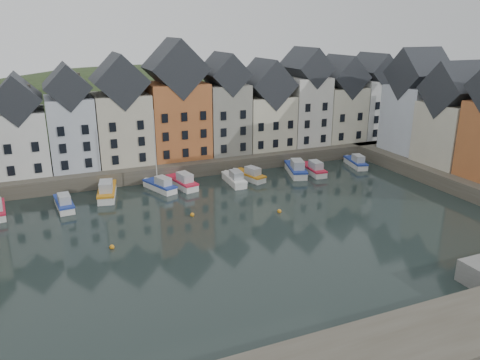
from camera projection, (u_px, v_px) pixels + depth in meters
ground at (251, 237)px, 49.66m from camera, size 260.00×260.00×0.00m
far_quay at (175, 158)px, 75.61m from camera, size 90.00×16.00×2.00m
hillside at (148, 211)px, 104.30m from camera, size 153.60×70.40×64.00m
far_terrace at (196, 111)px, 72.59m from camera, size 72.37×8.16×17.78m
right_terrace at (456, 117)px, 67.23m from camera, size 8.30×24.25×16.36m
mooring_buoys at (199, 223)px, 52.81m from camera, size 20.50×5.50×0.50m
boat_b at (64, 203)px, 57.28m from camera, size 2.27×5.90×2.22m
boat_c at (107, 191)px, 61.04m from camera, size 3.40×7.17×2.64m
boat_d at (160, 185)px, 63.62m from camera, size 3.75×6.10×11.15m
boat_e at (182, 182)px, 64.91m from camera, size 3.24×6.60×2.43m
boat_f at (234, 179)px, 66.29m from camera, size 2.10×6.03×2.29m
boat_g at (250, 175)px, 68.11m from camera, size 3.36×6.07×2.23m
boat_h at (296, 169)px, 70.52m from camera, size 4.10×7.31×2.68m
boat_i at (313, 169)px, 70.88m from camera, size 2.41×6.23×2.34m
boat_j at (356, 162)px, 74.56m from camera, size 3.00×6.04×2.22m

